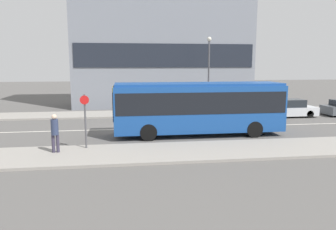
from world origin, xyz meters
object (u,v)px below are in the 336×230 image
Objects in this scene: pedestrian_near_stop at (55,131)px; bus_stop_sign at (85,117)px; parked_car_0 at (290,109)px; city_bus at (198,105)px; street_lamp at (209,67)px.

bus_stop_sign is (1.34, 0.65, 0.52)m from pedestrian_near_stop.
parked_car_0 is 2.24× the size of pedestrian_near_stop.
city_bus reaches higher than bus_stop_sign.
street_lamp is at bearing 67.46° from city_bus.
city_bus reaches higher than parked_car_0.
parked_car_0 is 0.65× the size of street_lamp.
city_bus is at bearing 23.33° from bus_stop_sign.
pedestrian_near_stop is 0.29× the size of street_lamp.
city_bus is 6.91m from bus_stop_sign.
bus_stop_sign is at bearing -160.10° from city_bus.
street_lamp is at bearing 161.72° from parked_car_0.
parked_car_0 is at bearing 28.72° from bus_stop_sign.
city_bus is at bearing -161.64° from pedestrian_near_stop.
pedestrian_near_stop is at bearing -159.67° from city_bus.
street_lamp reaches higher than parked_car_0.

